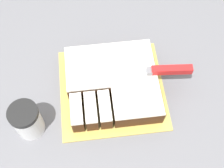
{
  "coord_description": "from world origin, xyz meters",
  "views": [
    {
      "loc": [
        -0.06,
        -0.41,
        1.75
      ],
      "look_at": [
        -0.01,
        0.03,
        0.93
      ],
      "focal_mm": 50.0,
      "sensor_mm": 36.0,
      "label": 1
    }
  ],
  "objects": [
    {
      "name": "countertop",
      "position": [
        0.0,
        0.0,
        0.45
      ],
      "size": [
        1.4,
        1.1,
        0.89
      ],
      "color": "slate",
      "rests_on": "ground_plane"
    },
    {
      "name": "cake_board",
      "position": [
        -0.01,
        0.03,
        0.89
      ],
      "size": [
        0.32,
        0.31,
        0.01
      ],
      "color": "gold",
      "rests_on": "countertop"
    },
    {
      "name": "coffee_cup",
      "position": [
        -0.26,
        -0.06,
        0.95
      ],
      "size": [
        0.08,
        0.08,
        0.11
      ],
      "color": "white",
      "rests_on": "countertop"
    },
    {
      "name": "knife",
      "position": [
        0.13,
        0.04,
        0.97
      ],
      "size": [
        0.34,
        0.05,
        0.02
      ],
      "rotation": [
        0.0,
        0.0,
        3.06
      ],
      "color": "silver",
      "rests_on": "cake"
    },
    {
      "name": "cake",
      "position": [
        -0.01,
        0.04,
        0.93
      ],
      "size": [
        0.27,
        0.26,
        0.06
      ],
      "color": "#472814",
      "rests_on": "cake_board"
    }
  ]
}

